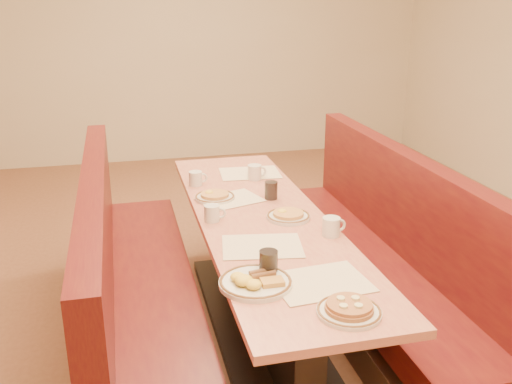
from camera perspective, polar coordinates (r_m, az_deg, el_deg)
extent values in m
plane|color=#9E6647|center=(3.53, 0.56, -13.92)|extent=(8.00, 8.00, 0.00)
cube|color=beige|center=(6.92, -7.90, 14.65)|extent=(6.00, 0.04, 2.80)
cube|color=black|center=(3.51, 0.57, -13.51)|extent=(0.55, 1.88, 0.06)
cube|color=black|center=(3.34, 0.58, -8.82)|extent=(0.15, 1.75, 0.71)
cube|color=tan|center=(3.19, 0.61, -2.85)|extent=(0.70, 2.50, 0.04)
cube|color=#4C3326|center=(3.39, -10.88, -13.75)|extent=(0.55, 2.50, 0.20)
cube|color=#621C10|center=(3.26, -11.17, -9.75)|extent=(0.55, 2.50, 0.16)
cube|color=#621C10|center=(3.10, -15.60, -3.88)|extent=(0.12, 2.50, 0.60)
cube|color=#4C3326|center=(3.67, 11.02, -10.99)|extent=(0.55, 2.50, 0.20)
cube|color=#621C10|center=(3.55, 11.29, -7.21)|extent=(0.55, 2.50, 0.16)
cube|color=#621C10|center=(3.49, 14.90, -1.14)|extent=(0.12, 2.50, 0.60)
cube|color=beige|center=(2.81, 0.62, -5.43)|extent=(0.43, 0.35, 0.00)
cube|color=beige|center=(2.49, 6.48, -8.95)|extent=(0.43, 0.34, 0.00)
cube|color=beige|center=(3.44, -2.62, -0.76)|extent=(0.42, 0.36, 0.00)
cube|color=beige|center=(3.95, -0.62, 1.92)|extent=(0.43, 0.33, 0.00)
cylinder|color=silver|center=(2.29, 9.28, -11.76)|extent=(0.25, 0.25, 0.02)
torus|color=brown|center=(2.28, 9.29, -11.59)|extent=(0.25, 0.25, 0.01)
cylinder|color=#B57641|center=(2.28, 9.30, -11.39)|extent=(0.19, 0.19, 0.02)
cylinder|color=#B57641|center=(2.27, 9.32, -11.05)|extent=(0.18, 0.18, 0.01)
cylinder|color=beige|center=(2.30, 9.91, -10.40)|extent=(0.03, 0.03, 0.01)
cylinder|color=beige|center=(2.28, 8.47, -10.47)|extent=(0.03, 0.03, 0.01)
cylinder|color=beige|center=(2.24, 8.74, -11.20)|extent=(0.03, 0.03, 0.01)
cylinder|color=beige|center=(2.25, 10.22, -11.12)|extent=(0.03, 0.03, 0.01)
cylinder|color=silver|center=(2.46, -0.05, -9.09)|extent=(0.32, 0.32, 0.02)
torus|color=brown|center=(2.45, -0.05, -8.88)|extent=(0.31, 0.31, 0.01)
ellipsoid|color=yellow|center=(2.41, -1.24, -8.82)|extent=(0.08, 0.08, 0.04)
ellipsoid|color=yellow|center=(2.39, -0.24, -9.23)|extent=(0.07, 0.07, 0.04)
ellipsoid|color=yellow|center=(2.45, -1.86, -8.46)|extent=(0.06, 0.06, 0.03)
cylinder|color=brown|center=(2.47, 0.74, -8.29)|extent=(0.12, 0.04, 0.02)
cylinder|color=brown|center=(2.50, 0.56, -7.94)|extent=(0.12, 0.04, 0.02)
cube|color=gold|center=(2.42, 1.65, -8.97)|extent=(0.10, 0.07, 0.02)
cylinder|color=silver|center=(3.16, 3.25, -2.49)|extent=(0.24, 0.24, 0.02)
torus|color=brown|center=(3.16, 3.25, -2.34)|extent=(0.24, 0.24, 0.01)
cylinder|color=#D4974A|center=(3.15, 3.26, -2.17)|extent=(0.17, 0.17, 0.02)
ellipsoid|color=yellow|center=(3.16, 2.63, -1.95)|extent=(0.05, 0.05, 0.03)
cylinder|color=silver|center=(3.46, -4.14, -0.55)|extent=(0.24, 0.24, 0.02)
torus|color=brown|center=(3.46, -4.14, -0.41)|extent=(0.24, 0.24, 0.01)
cylinder|color=#D4974A|center=(3.45, -4.14, -0.25)|extent=(0.17, 0.17, 0.02)
ellipsoid|color=yellow|center=(3.47, -4.70, -0.06)|extent=(0.05, 0.05, 0.03)
cylinder|color=silver|center=(2.95, 7.53, -3.46)|extent=(0.09, 0.09, 0.10)
torus|color=silver|center=(2.97, 8.37, -3.33)|extent=(0.07, 0.02, 0.07)
cylinder|color=black|center=(2.93, 7.56, -2.69)|extent=(0.08, 0.08, 0.01)
cylinder|color=silver|center=(3.12, -4.43, -2.12)|extent=(0.08, 0.08, 0.09)
torus|color=silver|center=(3.11, -3.60, -2.13)|extent=(0.07, 0.03, 0.06)
cylinder|color=black|center=(3.10, -4.45, -1.44)|extent=(0.07, 0.07, 0.01)
cylinder|color=silver|center=(3.81, -0.15, 1.99)|extent=(0.09, 0.09, 0.10)
torus|color=silver|center=(3.82, 0.55, 2.06)|extent=(0.07, 0.02, 0.07)
cylinder|color=black|center=(3.80, -0.15, 2.61)|extent=(0.08, 0.08, 0.01)
cylinder|color=silver|center=(3.71, -6.07, 1.36)|extent=(0.09, 0.09, 0.09)
torus|color=silver|center=(3.72, -5.36, 1.41)|extent=(0.07, 0.02, 0.07)
cylinder|color=black|center=(3.70, -6.09, 1.95)|extent=(0.07, 0.07, 0.01)
cylinder|color=black|center=(2.53, 1.26, -7.12)|extent=(0.08, 0.08, 0.11)
cylinder|color=silver|center=(2.52, 1.26, -7.09)|extent=(0.08, 0.08, 0.11)
cylinder|color=black|center=(3.45, 1.52, 0.16)|extent=(0.07, 0.07, 0.11)
cylinder|color=silver|center=(3.44, 1.52, 0.18)|extent=(0.08, 0.08, 0.11)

